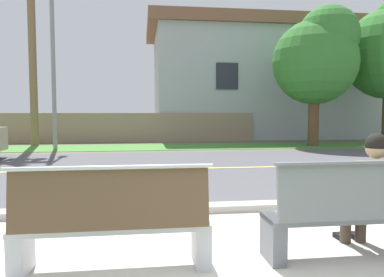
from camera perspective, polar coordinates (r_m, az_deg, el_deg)
name	(u,v)px	position (r m, az deg, el deg)	size (l,w,h in m)	color
ground_plane	(173,161)	(11.12, -2.90, -3.48)	(140.00, 140.00, 0.00)	#665B4C
sidewalk_pavement	(239,266)	(3.80, 7.13, -18.54)	(44.00, 3.60, 0.01)	beige
curb_edge	(205,208)	(5.60, 1.96, -10.52)	(44.00, 0.30, 0.11)	#ADA89E
street_asphalt	(178,169)	(9.64, -2.16, -4.63)	(52.00, 8.00, 0.01)	#515156
road_centre_line	(178,169)	(9.64, -2.16, -4.60)	(48.00, 0.14, 0.01)	#E0CC4C
far_verge_grass	(164,147)	(15.57, -4.26, -1.29)	(48.00, 2.80, 0.02)	#478438
bench_left	(113,224)	(3.54, -11.90, -12.61)	(1.77, 0.48, 1.01)	silver
bench_right	(355,215)	(4.10, 23.52, -10.56)	(1.77, 0.48, 1.01)	slate
seated_person_olive	(369,188)	(4.32, 25.29, -6.84)	(0.52, 0.68, 1.25)	#47382D
streetlamp	(54,34)	(15.89, -20.24, 14.62)	(0.24, 2.10, 7.84)	gray
shade_tree_far_left	(318,56)	(16.94, 18.57, 11.77)	(3.54, 3.54, 5.84)	brown
garden_wall	(120,128)	(18.41, -10.87, 1.64)	(13.00, 0.36, 1.40)	gray
house_across_street	(260,81)	(22.73, 10.33, 8.58)	(13.21, 6.91, 6.45)	#A3ADB2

